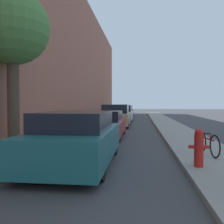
{
  "coord_description": "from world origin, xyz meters",
  "views": [
    {
      "loc": [
        0.87,
        0.99,
        1.61
      ],
      "look_at": [
        -0.24,
        10.65,
        1.28
      ],
      "focal_mm": 39.74,
      "sensor_mm": 36.0,
      "label": 1
    }
  ],
  "objects": [
    {
      "name": "ground_plane",
      "position": [
        0.0,
        16.0,
        0.0
      ],
      "size": [
        120.0,
        120.0,
        0.0
      ],
      "primitive_type": "plane",
      "color": "#3D3D3F"
    },
    {
      "name": "sidewalk_left",
      "position": [
        -2.9,
        16.0,
        0.06
      ],
      "size": [
        2.0,
        52.0,
        0.12
      ],
      "color": "gray",
      "rests_on": "ground"
    },
    {
      "name": "sidewalk_right",
      "position": [
        2.9,
        16.0,
        0.06
      ],
      "size": [
        2.0,
        52.0,
        0.12
      ],
      "color": "gray",
      "rests_on": "ground"
    },
    {
      "name": "building_facade_left",
      "position": [
        -4.25,
        16.0,
        5.4
      ],
      "size": [
        0.7,
        52.0,
        10.8
      ],
      "color": "#9E604C",
      "rests_on": "ground"
    },
    {
      "name": "parked_car_teal",
      "position": [
        -0.81,
        7.34,
        0.67
      ],
      "size": [
        1.9,
        4.34,
        1.4
      ],
      "color": "black",
      "rests_on": "ground"
    },
    {
      "name": "parked_car_red",
      "position": [
        -0.88,
        12.57,
        0.62
      ],
      "size": [
        1.86,
        4.44,
        1.27
      ],
      "color": "black",
      "rests_on": "ground"
    },
    {
      "name": "parked_car_champagne",
      "position": [
        -0.84,
        18.28,
        0.73
      ],
      "size": [
        1.91,
        4.61,
        1.55
      ],
      "color": "black",
      "rests_on": "ground"
    },
    {
      "name": "parked_car_white",
      "position": [
        -0.81,
        23.72,
        0.69
      ],
      "size": [
        1.86,
        4.13,
        1.47
      ],
      "color": "black",
      "rests_on": "ground"
    },
    {
      "name": "parked_car_black",
      "position": [
        -0.97,
        28.63,
        0.69
      ],
      "size": [
        1.85,
        4.28,
        1.45
      ],
      "color": "black",
      "rests_on": "ground"
    },
    {
      "name": "parked_car_silver",
      "position": [
        -1.0,
        33.6,
        0.66
      ],
      "size": [
        1.74,
        4.23,
        1.41
      ],
      "color": "black",
      "rests_on": "ground"
    },
    {
      "name": "street_tree_near",
      "position": [
        -3.42,
        8.96,
        4.1
      ],
      "size": [
        2.5,
        2.5,
        5.31
      ],
      "color": "#4C3A2B",
      "rests_on": "sidewalk_left"
    },
    {
      "name": "fire_hydrant",
      "position": [
        2.24,
        6.99,
        0.58
      ],
      "size": [
        0.46,
        0.21,
        0.9
      ],
      "color": "red",
      "rests_on": "sidewalk_right"
    },
    {
      "name": "bicycle",
      "position": [
        2.83,
        8.44,
        0.45
      ],
      "size": [
        0.44,
        1.56,
        0.64
      ],
      "rotation": [
        0.0,
        0.0,
        0.14
      ],
      "color": "black",
      "rests_on": "sidewalk_right"
    }
  ]
}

